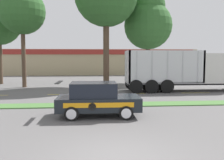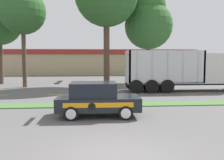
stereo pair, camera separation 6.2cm
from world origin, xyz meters
name	(u,v)px [view 1 (the left image)]	position (x,y,z in m)	size (l,w,h in m)	color
ground_plane	(117,159)	(0.00, 0.00, 0.00)	(600.00, 600.00, 0.00)	#5B5959
grass_verge	(103,105)	(0.00, 8.13, 0.03)	(120.00, 1.38, 0.06)	#477538
centre_line_4	(63,94)	(-2.93, 12.82, 0.00)	(2.40, 0.14, 0.01)	yellow
centre_line_5	(131,94)	(2.47, 12.82, 0.00)	(2.40, 0.14, 0.01)	yellow
centre_line_6	(196,93)	(7.87, 12.82, 0.00)	(2.40, 0.14, 0.01)	yellow
dump_truck_lead	(200,72)	(8.75, 14.10, 1.67)	(11.03, 2.67, 3.49)	black
rally_car	(97,99)	(-0.43, 5.33, 0.86)	(4.09, 2.07, 1.72)	black
store_building_backdrop	(99,62)	(0.91, 39.65, 2.13)	(32.32, 12.10, 4.25)	tan
tree_behind_left	(22,7)	(-7.21, 18.03, 7.71)	(4.40, 4.40, 10.59)	brown
tree_behind_right	(148,21)	(5.77, 21.26, 7.05)	(5.41, 5.41, 10.58)	brown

